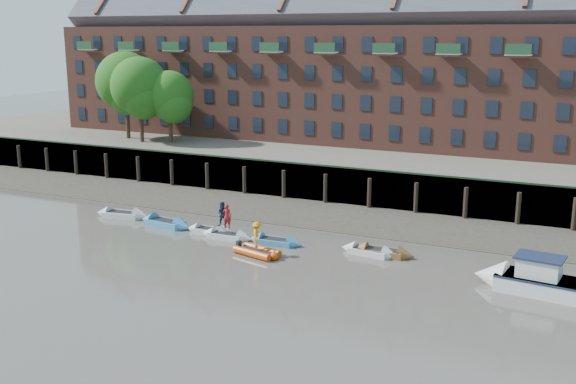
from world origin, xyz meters
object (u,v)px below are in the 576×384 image
Objects in this scene: person_rib_crew at (257,235)px; rib_tender at (259,252)px; rowboat_0 at (122,215)px; rowboat_4 at (275,242)px; person_rower_a at (227,216)px; rowboat_6 at (382,252)px; person_rower_b at (223,214)px; rowboat_2 at (210,231)px; rowboat_3 at (227,236)px; motor_launch at (525,279)px; rowboat_5 at (369,252)px; rowboat_1 at (165,223)px.

rib_tender is at bearing -145.82° from person_rib_crew.
rowboat_4 is (14.26, -1.11, -0.03)m from rowboat_0.
person_rower_a is (-3.80, 2.39, 1.43)m from rib_tender.
rowboat_0 reaches higher than rowboat_6.
rib_tender is at bearing -42.96° from person_rower_b.
rowboat_6 reaches higher than rowboat_2.
rowboat_2 is 6.23m from person_rib_crew.
rowboat_6 reaches higher than rowboat_3.
rowboat_0 is 0.69× the size of motor_launch.
rowboat_5 reaches higher than rowboat_3.
rowboat_0 is 2.78× the size of person_rib_crew.
motor_launch is (16.77, 1.00, 0.46)m from rib_tender.
rowboat_2 is at bearing 166.90° from rib_tender.
person_rib_crew reaches higher than rowboat_1.
rowboat_6 is at bearing 4.70° from rowboat_3.
rowboat_3 is 4.54m from rib_tender.
rowboat_5 is 0.97× the size of rowboat_6.
rowboat_6 is 2.49× the size of person_rower_a.
rowboat_0 is at bearing 176.50° from rowboat_6.
rowboat_3 is 4.51m from person_rib_crew.
rowboat_3 is 1.19× the size of rib_tender.
rowboat_2 is 0.97× the size of rowboat_3.
rowboat_0 is at bearing 1.30° from motor_launch.
person_rower_a reaches higher than motor_launch.
person_rower_a is 0.97× the size of person_rower_b.
person_rib_crew is at bearing -148.70° from rowboat_5.
rowboat_5 reaches higher than rowboat_2.
rowboat_5 reaches higher than rowboat_4.
rowboat_1 reaches higher than rowboat_5.
person_rower_a reaches higher than rowboat_5.
person_rower_b is 4.82m from person_rib_crew.
rib_tender is 0.49× the size of motor_launch.
motor_launch is at bearing -6.74° from rowboat_5.
person_rower_b is (1.32, -0.29, 1.51)m from rowboat_2.
person_rower_b is (-21.04, 1.61, 1.00)m from motor_launch.
rowboat_5 is at bearing 2.07° from rowboat_2.
rowboat_6 is at bearing 3.15° from rowboat_4.
rowboat_2 is 2.38m from person_rower_a.
rowboat_5 is at bearing 40.85° from rib_tender.
rowboat_1 reaches higher than rowboat_6.
person_rib_crew is at bearing -158.79° from rowboat_6.
rowboat_3 is 2.24× the size of person_rower_b.
rowboat_3 reaches higher than rowboat_4.
person_rower_b is (-0.40, 0.22, 1.50)m from rowboat_3.
rowboat_2 is at bearing 3.61° from rowboat_1.
rowboat_1 is 2.70× the size of person_rower_b.
rowboat_6 is at bearing 7.90° from rowboat_1.
motor_launch reaches higher than rowboat_3.
rowboat_5 is at bearing 175.45° from person_rower_a.
rowboat_1 reaches higher than rowboat_3.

